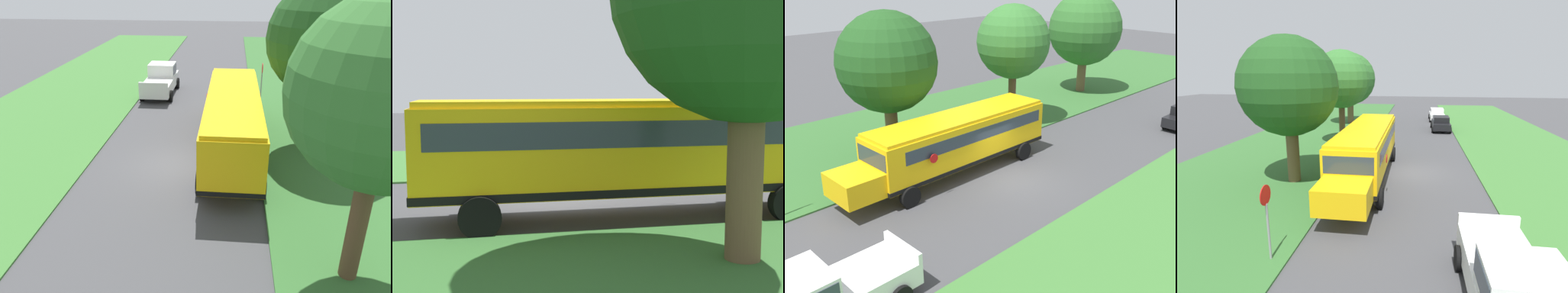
% 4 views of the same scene
% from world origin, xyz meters
% --- Properties ---
extents(ground_plane, '(120.00, 120.00, 0.00)m').
position_xyz_m(ground_plane, '(0.00, 0.00, 0.00)').
color(ground_plane, '#424244').
extents(grass_verge, '(12.00, 80.00, 0.08)m').
position_xyz_m(grass_verge, '(-10.00, 0.00, 0.04)').
color(grass_verge, '#33662D').
rests_on(grass_verge, ground).
extents(school_bus, '(2.84, 12.42, 3.16)m').
position_xyz_m(school_bus, '(-2.67, -1.58, 1.92)').
color(school_bus, yellow).
rests_on(school_bus, ground).
extents(oak_tree_beside_bus, '(5.42, 5.42, 8.20)m').
position_xyz_m(oak_tree_beside_bus, '(-6.64, -2.59, 5.48)').
color(oak_tree_beside_bus, brown).
rests_on(oak_tree_beside_bus, ground).
extents(oak_tree_roadside_mid, '(4.84, 4.84, 8.05)m').
position_xyz_m(oak_tree_roadside_mid, '(-6.14, 6.80, 5.74)').
color(oak_tree_roadside_mid, brown).
rests_on(oak_tree_roadside_mid, ground).
extents(oak_tree_far_end, '(6.05, 6.05, 8.41)m').
position_xyz_m(oak_tree_far_end, '(-7.70, 17.60, 5.45)').
color(oak_tree_far_end, brown).
rests_on(oak_tree_far_end, ground).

